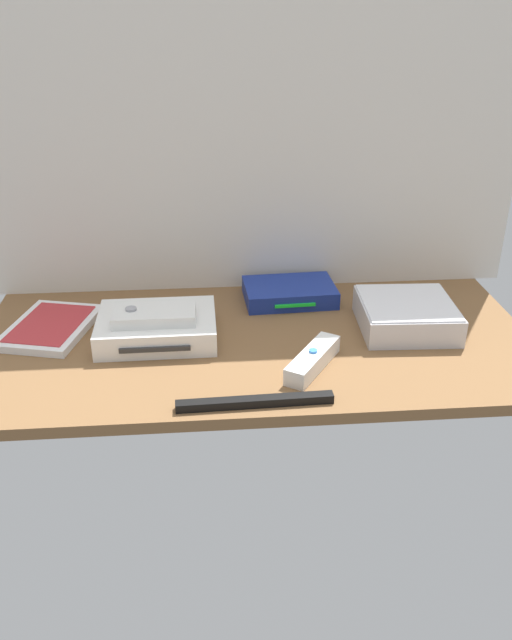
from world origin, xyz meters
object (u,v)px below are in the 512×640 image
remote_classic_pad (154,314)px  sensor_bar (255,402)px  remote_wand (313,360)px  game_console (157,327)px  game_case (51,327)px  mini_computer (406,315)px  network_router (289,292)px

remote_classic_pad → sensor_bar: 27.46cm
remote_wand → game_console: bearing=-172.2°
remote_classic_pad → game_case: bearing=163.7°
remote_wand → game_case: bearing=-166.9°
game_console → remote_wand: size_ratio=1.48×
game_console → mini_computer: bearing=0.0°
mini_computer → game_case: bearing=176.4°
network_router → remote_wand: bearing=-92.0°
network_router → remote_wand: 26.82cm
mini_computer → remote_classic_pad: remote_classic_pad is taller
game_console → network_router: (25.84, 14.14, -0.50)cm
sensor_bar → network_router: bearing=73.1°
game_case → remote_classic_pad: size_ratio=1.51×
game_console → game_case: 20.41cm
mini_computer → network_router: (-20.01, 13.77, -0.94)cm
remote_wand → remote_classic_pad: 29.10cm
game_console → mini_computer: size_ratio=1.19×
game_case → mini_computer: bearing=10.6°
sensor_bar → game_console: bearing=122.7°
network_router → sensor_bar: network_router is taller
game_console → game_case: (-19.85, 4.54, -1.44)cm
mini_computer → sensor_bar: bearing=-142.1°
mini_computer → sensor_bar: size_ratio=0.74×
network_router → sensor_bar: size_ratio=0.77×
mini_computer → remote_wand: size_ratio=1.24×
game_console → mini_computer: mini_computer is taller
game_case → remote_wand: 49.24cm
mini_computer → game_case: (-65.70, 4.17, -1.88)cm
game_console → sensor_bar: 27.99cm
sensor_bar → remote_wand: bearing=43.0°
network_router → remote_wand: (0.43, -26.81, -0.19)cm
mini_computer → remote_wand: bearing=-146.3°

